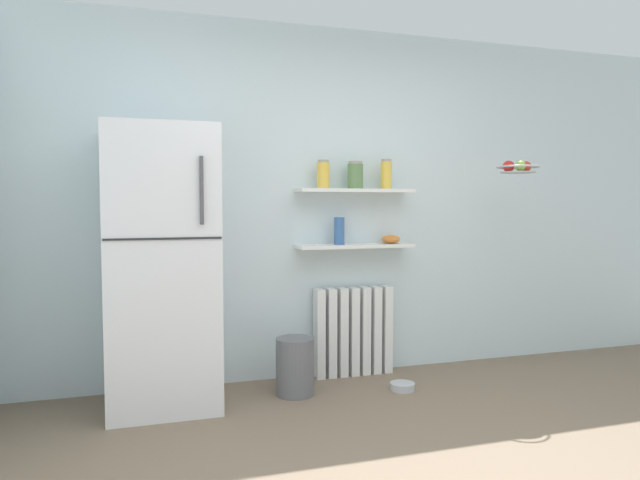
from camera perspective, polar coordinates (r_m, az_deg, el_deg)
The scene contains 14 objects.
ground_plane at distance 3.20m, azimuth 9.16°, elevation -20.25°, with size 7.04×7.04×0.00m, color #7A6651.
back_wall at distance 4.37m, azimuth 0.09°, elevation 3.65°, with size 7.04×0.10×2.60m, color silver.
refrigerator at distance 3.80m, azimuth -15.36°, elevation -2.66°, with size 0.68×0.70×1.78m.
radiator at distance 4.42m, azimuth 3.30°, elevation -8.98°, with size 0.60×0.12×0.67m.
wall_shelf_lower at distance 4.30m, azimuth 3.48°, elevation -0.59°, with size 0.89×0.22×0.03m, color white.
wall_shelf_upper at distance 4.29m, azimuth 3.50°, elevation 4.89°, with size 0.89×0.22×0.03m, color white.
storage_jar_0 at distance 4.21m, azimuth 0.33°, elevation 6.49°, with size 0.09×0.09×0.21m.
storage_jar_1 at distance 4.30m, azimuth 3.50°, elevation 6.39°, with size 0.12×0.12×0.20m.
storage_jar_2 at distance 4.39m, azimuth 6.55°, elevation 6.46°, with size 0.08×0.08×0.23m.
vase at distance 4.25m, azimuth 1.91°, elevation 0.90°, with size 0.08×0.08×0.20m, color #38609E.
shelf_bowl at distance 4.41m, azimuth 7.00°, elevation 0.08°, with size 0.14×0.14×0.06m, color orange.
trash_bin at distance 4.00m, azimuth -2.49°, elevation -12.37°, with size 0.26×0.26×0.39m, color slate.
pet_food_bowl at distance 4.18m, azimuth 8.14°, elevation -14.13°, with size 0.17×0.17×0.05m, color #B7B7BC.
hanging_fruit_basket at distance 4.50m, azimuth 18.95°, elevation 6.78°, with size 0.31×0.31×0.09m.
Camera 1 is at (-1.34, -2.11, 1.29)m, focal length 32.39 mm.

